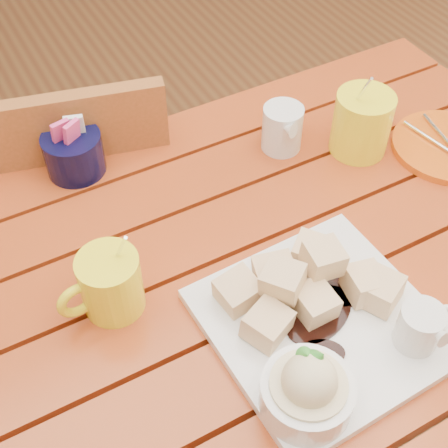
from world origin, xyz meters
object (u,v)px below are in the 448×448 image
chair_far (71,220)px  dessert_plate (321,331)px  orange_saucer (448,146)px  coffee_mug_right (363,122)px  coffee_mug_left (109,284)px  table (252,322)px

chair_far → dessert_plate: bearing=119.0°
orange_saucer → chair_far: size_ratio=0.21×
coffee_mug_right → chair_far: (-0.45, 0.33, -0.32)m
coffee_mug_right → coffee_mug_left: bearing=170.6°
dessert_plate → chair_far: 0.71m
dessert_plate → orange_saucer: bearing=27.1°
dessert_plate → coffee_mug_left: (-0.21, 0.19, 0.02)m
dessert_plate → chair_far: (-0.17, 0.62, -0.29)m
table → coffee_mug_right: bearing=28.0°
table → dessert_plate: bearing=-82.1°
coffee_mug_left → chair_far: 0.53m
orange_saucer → coffee_mug_left: bearing=-177.7°
table → coffee_mug_right: 0.38m
chair_far → coffee_mug_right: bearing=157.7°
coffee_mug_left → dessert_plate: bearing=-47.1°
coffee_mug_right → chair_far: bearing=122.7°
table → coffee_mug_left: (-0.19, 0.06, 0.16)m
coffee_mug_left → orange_saucer: bearing=-3.1°
table → dessert_plate: size_ratio=4.13×
dessert_plate → coffee_mug_right: coffee_mug_right is taller
coffee_mug_left → coffee_mug_right: (0.49, 0.10, 0.01)m
coffee_mug_left → chair_far: (0.04, 0.43, -0.31)m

